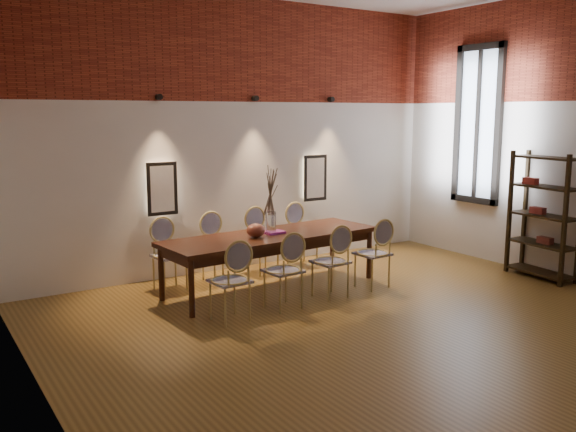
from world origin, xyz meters
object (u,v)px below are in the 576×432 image
dining_table (272,261)px  vase (271,223)px  chair_near_a (230,281)px  chair_far_c (263,241)px  chair_far_b (218,248)px  book (274,232)px  chair_near_d (372,253)px  chair_far_d (303,235)px  chair_near_c (330,261)px  bowl (256,230)px  chair_far_a (170,256)px  chair_near_b (283,271)px  shelving_rack (544,216)px

dining_table → vase: (-0.01, -0.00, 0.53)m
chair_near_a → chair_far_c: size_ratio=1.00×
chair_far_b → vase: size_ratio=3.13×
book → chair_near_d: bearing=-31.6°
chair_near_d → chair_far_c: 1.70m
chair_far_d → book: (-1.02, -0.83, 0.30)m
chair_far_b → chair_far_d: 1.50m
chair_near_d → chair_near_c: bearing=-180.0°
chair_far_c → book: (-0.27, -0.78, 0.30)m
chair_near_d → bowl: (-1.46, 0.61, 0.37)m
chair_near_d → chair_far_a: 2.71m
chair_near_d → book: (-1.12, 0.69, 0.30)m
book → dining_table: bearing=-169.3°
chair_near_b → vase: vase is taller
chair_far_b → chair_far_d: bearing=-180.0°
chair_near_d → chair_far_a: (-2.35, 1.36, 0.00)m
dining_table → chair_far_b: 0.85m
chair_far_a → chair_near_c: bearing=134.5°
chair_far_c → vase: 0.96m
chair_far_a → shelving_rack: shelving_rack is taller
chair_near_a → chair_near_d: same height
chair_far_c → book: size_ratio=3.62×
chair_far_c → vase: vase is taller
chair_far_a → book: 1.43m
chair_far_d → bowl: bearing=29.9°
chair_far_c → shelving_rack: size_ratio=0.52×
chair_near_b → chair_far_d: 2.14m
chair_far_b → bowl: size_ratio=3.92×
chair_near_a → chair_far_c: bearing=45.5°
vase → dining_table: bearing=4.0°
chair_near_c → shelving_rack: size_ratio=0.52×
chair_far_d → bowl: (-1.35, -0.91, 0.37)m
chair_near_c → bowl: size_ratio=3.92×
chair_near_a → chair_far_c: (1.39, 1.62, 0.00)m
dining_table → chair_far_c: (0.32, 0.79, 0.09)m
chair_near_d → chair_far_b: 2.14m
chair_far_c → book: bearing=66.7°
chair_far_d → vase: 1.44m
chair_far_d → shelving_rack: 3.50m
chair_far_b → bowl: 0.90m
chair_near_c → vase: (-0.44, 0.73, 0.43)m
chair_near_a → book: 1.43m
dining_table → bowl: bearing=-170.1°
chair_near_b → chair_far_a: bearing=116.2°
vase → book: (0.06, 0.01, -0.14)m
chair_far_d → book: 1.35m
chair_far_d → shelving_rack: (2.47, -2.45, 0.43)m
vase → bowl: vase is taller
chair_near_c → shelving_rack: (3.11, -0.88, 0.43)m
dining_table → chair_far_a: size_ratio=3.19×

